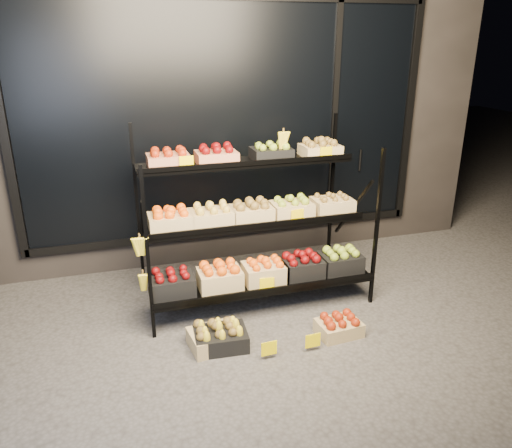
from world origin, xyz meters
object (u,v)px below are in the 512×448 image
object	(u,v)px
display_rack	(254,222)
floor_crate_left	(216,336)
floor_crate_midleft	(221,336)
floor_crate_midright	(339,325)

from	to	relation	value
display_rack	floor_crate_left	xyz separation A→B (m)	(-0.53, -0.70, -0.69)
floor_crate_midleft	floor_crate_midright	world-z (taller)	floor_crate_midleft
floor_crate_left	floor_crate_midleft	xyz separation A→B (m)	(0.03, -0.02, 0.00)
display_rack	floor_crate_midleft	xyz separation A→B (m)	(-0.50, -0.72, -0.69)
display_rack	floor_crate_midleft	distance (m)	1.12
display_rack	floor_crate_left	size ratio (longest dim) A/B	4.75
floor_crate_left	display_rack	bearing A→B (deg)	45.23
floor_crate_left	floor_crate_midleft	distance (m)	0.04
floor_crate_left	floor_crate_midright	xyz separation A→B (m)	(1.04, -0.14, -0.01)
floor_crate_midright	floor_crate_midleft	bearing A→B (deg)	169.30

